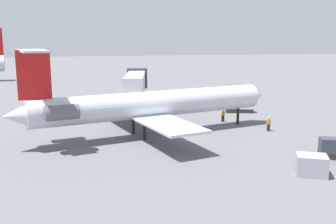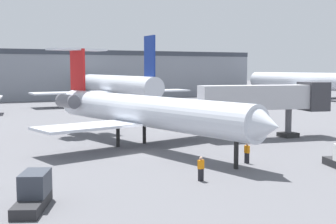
{
  "view_description": "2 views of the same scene",
  "coord_description": "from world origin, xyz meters",
  "px_view_note": "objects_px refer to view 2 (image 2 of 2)",
  "views": [
    {
      "loc": [
        -41.02,
        10.04,
        11.06
      ],
      "look_at": [
        3.73,
        0.08,
        2.18
      ],
      "focal_mm": 41.09,
      "sensor_mm": 36.0,
      "label": 1
    },
    {
      "loc": [
        -14.39,
        -38.09,
        7.66
      ],
      "look_at": [
        3.8,
        1.25,
        3.47
      ],
      "focal_mm": 48.39,
      "sensor_mm": 36.0,
      "label": 2
    }
  ],
  "objects_px": {
    "regional_jet": "(138,110)",
    "parked_airliner_centre": "(114,85)",
    "baggage_tug_trailing": "(34,192)",
    "jet_bridge": "(272,98)",
    "parked_airliner_east_mid": "(310,82)",
    "ground_crew_loader": "(201,169)",
    "ground_crew_marshaller": "(247,153)"
  },
  "relations": [
    {
      "from": "regional_jet",
      "to": "baggage_tug_trailing",
      "type": "xyz_separation_m",
      "value": [
        -12.25,
        -15.7,
        -2.82
      ]
    },
    {
      "from": "ground_crew_loader",
      "to": "parked_airliner_centre",
      "type": "distance_m",
      "value": 65.16
    },
    {
      "from": "ground_crew_loader",
      "to": "parked_airliner_east_mid",
      "type": "relative_size",
      "value": 0.04
    },
    {
      "from": "ground_crew_marshaller",
      "to": "baggage_tug_trailing",
      "type": "distance_m",
      "value": 18.01
    },
    {
      "from": "ground_crew_marshaller",
      "to": "parked_airliner_east_mid",
      "type": "xyz_separation_m",
      "value": [
        57.66,
        56.57,
        3.54
      ]
    },
    {
      "from": "ground_crew_marshaller",
      "to": "parked_airliner_east_mid",
      "type": "bearing_deg",
      "value": 44.45
    },
    {
      "from": "baggage_tug_trailing",
      "to": "parked_airliner_east_mid",
      "type": "height_order",
      "value": "parked_airliner_east_mid"
    },
    {
      "from": "regional_jet",
      "to": "jet_bridge",
      "type": "xyz_separation_m",
      "value": [
        15.49,
        -0.76,
        0.78
      ]
    },
    {
      "from": "jet_bridge",
      "to": "ground_crew_loader",
      "type": "bearing_deg",
      "value": -140.31
    },
    {
      "from": "regional_jet",
      "to": "ground_crew_loader",
      "type": "bearing_deg",
      "value": -94.13
    },
    {
      "from": "baggage_tug_trailing",
      "to": "parked_airliner_centre",
      "type": "xyz_separation_m",
      "value": [
        25.67,
        64.66,
        3.38
      ]
    },
    {
      "from": "ground_crew_loader",
      "to": "baggage_tug_trailing",
      "type": "relative_size",
      "value": 0.4
    },
    {
      "from": "regional_jet",
      "to": "parked_airliner_east_mid",
      "type": "bearing_deg",
      "value": 35.98
    },
    {
      "from": "regional_jet",
      "to": "parked_airliner_centre",
      "type": "height_order",
      "value": "parked_airliner_centre"
    },
    {
      "from": "jet_bridge",
      "to": "parked_airliner_centre",
      "type": "distance_m",
      "value": 49.76
    },
    {
      "from": "regional_jet",
      "to": "ground_crew_marshaller",
      "type": "relative_size",
      "value": 18.71
    },
    {
      "from": "regional_jet",
      "to": "ground_crew_loader",
      "type": "relative_size",
      "value": 18.71
    },
    {
      "from": "baggage_tug_trailing",
      "to": "parked_airliner_east_mid",
      "type": "relative_size",
      "value": 0.11
    },
    {
      "from": "parked_airliner_east_mid",
      "to": "regional_jet",
      "type": "bearing_deg",
      "value": -144.02
    },
    {
      "from": "jet_bridge",
      "to": "parked_airliner_east_mid",
      "type": "xyz_separation_m",
      "value": [
        47.3,
        46.34,
        -0.04
      ]
    },
    {
      "from": "jet_bridge",
      "to": "baggage_tug_trailing",
      "type": "bearing_deg",
      "value": -151.7
    },
    {
      "from": "regional_jet",
      "to": "parked_airliner_centre",
      "type": "xyz_separation_m",
      "value": [
        13.42,
        48.96,
        0.56
      ]
    },
    {
      "from": "ground_crew_marshaller",
      "to": "baggage_tug_trailing",
      "type": "height_order",
      "value": "baggage_tug_trailing"
    },
    {
      "from": "baggage_tug_trailing",
      "to": "jet_bridge",
      "type": "bearing_deg",
      "value": 28.3
    },
    {
      "from": "parked_airliner_centre",
      "to": "baggage_tug_trailing",
      "type": "bearing_deg",
      "value": -111.66
    },
    {
      "from": "jet_bridge",
      "to": "ground_crew_marshaller",
      "type": "distance_m",
      "value": 14.99
    },
    {
      "from": "regional_jet",
      "to": "parked_airliner_centre",
      "type": "distance_m",
      "value": 50.77
    },
    {
      "from": "regional_jet",
      "to": "ground_crew_marshaller",
      "type": "bearing_deg",
      "value": -64.98
    },
    {
      "from": "ground_crew_loader",
      "to": "parked_airliner_centre",
      "type": "relative_size",
      "value": 0.04
    },
    {
      "from": "ground_crew_marshaller",
      "to": "parked_airliner_east_mid",
      "type": "distance_m",
      "value": 80.85
    },
    {
      "from": "baggage_tug_trailing",
      "to": "parked_airliner_centre",
      "type": "relative_size",
      "value": 0.11
    },
    {
      "from": "ground_crew_loader",
      "to": "parked_airliner_east_mid",
      "type": "xyz_separation_m",
      "value": [
        63.83,
        60.06,
        3.54
      ]
    }
  ]
}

